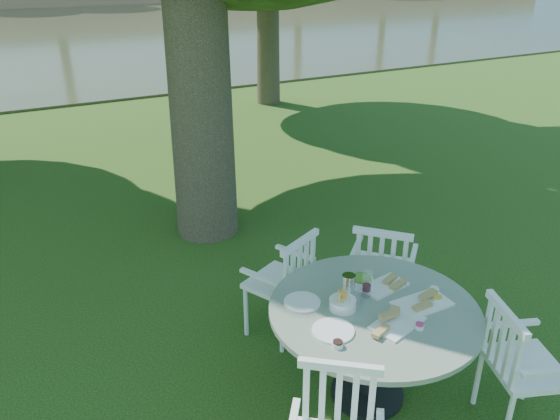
{
  "coord_description": "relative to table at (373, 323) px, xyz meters",
  "views": [
    {
      "loc": [
        -2.28,
        -4.07,
        3.1
      ],
      "look_at": [
        0.0,
        0.2,
        0.85
      ],
      "focal_mm": 35.0,
      "sensor_mm": 36.0,
      "label": 1
    }
  ],
  "objects": [
    {
      "name": "tableware",
      "position": [
        -0.04,
        0.08,
        0.18
      ],
      "size": [
        1.11,
        0.82,
        0.2
      ],
      "color": "white",
      "rests_on": "table"
    },
    {
      "name": "ground",
      "position": [
        0.15,
        1.52,
        -0.68
      ],
      "size": [
        140.0,
        140.0,
        0.0
      ],
      "primitive_type": "plane",
      "color": "#18360B",
      "rests_on": "ground"
    },
    {
      "name": "chair_se",
      "position": [
        0.68,
        -0.7,
        -0.09
      ],
      "size": [
        0.62,
        0.64,
        1.0
      ],
      "rotation": [
        0.0,
        0.0,
        1.21
      ],
      "color": "white",
      "rests_on": "ground"
    },
    {
      "name": "river",
      "position": [
        0.15,
        24.52,
        -0.68
      ],
      "size": [
        100.0,
        28.0,
        0.12
      ],
      "primitive_type": "cube",
      "color": "#363A22",
      "rests_on": "ground"
    },
    {
      "name": "chair_ne",
      "position": [
        0.64,
        0.72,
        -0.08
      ],
      "size": [
        0.7,
        0.7,
        1.01
      ],
      "rotation": [
        0.0,
        0.0,
        -3.96
      ],
      "color": "white",
      "rests_on": "ground"
    },
    {
      "name": "table",
      "position": [
        0.0,
        0.0,
        0.0
      ],
      "size": [
        1.52,
        1.52,
        0.82
      ],
      "color": "black",
      "rests_on": "ground"
    },
    {
      "name": "chair_nw",
      "position": [
        -0.18,
        0.95,
        -0.09
      ],
      "size": [
        0.66,
        0.65,
        1.0
      ],
      "rotation": [
        0.0,
        0.0,
        -2.69
      ],
      "color": "white",
      "rests_on": "ground"
    }
  ]
}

